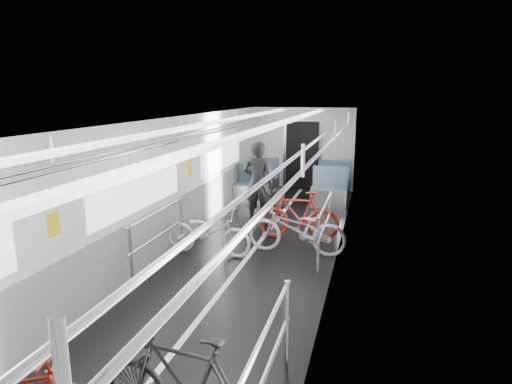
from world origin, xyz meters
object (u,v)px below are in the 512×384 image
bike_aisle (275,203)px  person_standing (258,183)px  bike_left_far (208,232)px  bike_right_mid (296,229)px  bike_right_far (298,215)px  person_seated (256,172)px

bike_aisle → person_standing: person_standing is taller
bike_left_far → bike_right_mid: bike_right_mid is taller
bike_right_far → person_standing: (-1.04, 0.85, 0.43)m
bike_right_mid → person_seated: size_ratio=1.14×
bike_left_far → bike_right_mid: bearing=-71.3°
bike_left_far → bike_aisle: size_ratio=0.84×
person_seated → bike_left_far: bearing=84.1°
bike_left_far → bike_aisle: bearing=-17.5°
bike_right_mid → bike_right_far: (-0.11, 0.88, 0.02)m
bike_left_far → person_standing: person_standing is taller
bike_right_far → person_standing: person_standing is taller
bike_right_mid → bike_aisle: (-0.74, 1.62, 0.03)m
bike_aisle → bike_right_mid: bearing=-67.2°
bike_right_mid → person_seated: (-1.72, 3.70, 0.31)m
bike_right_mid → bike_aisle: bike_aisle is taller
bike_left_far → person_seated: person_seated is taller
bike_right_mid → person_seated: person_seated is taller
person_standing → bike_right_far: bearing=140.6°
bike_right_mid → person_seated: 4.10m
bike_right_mid → bike_right_far: bike_right_far is taller
bike_right_mid → person_seated: bearing=-153.4°
bike_right_far → bike_aisle: (-0.63, 0.75, 0.02)m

